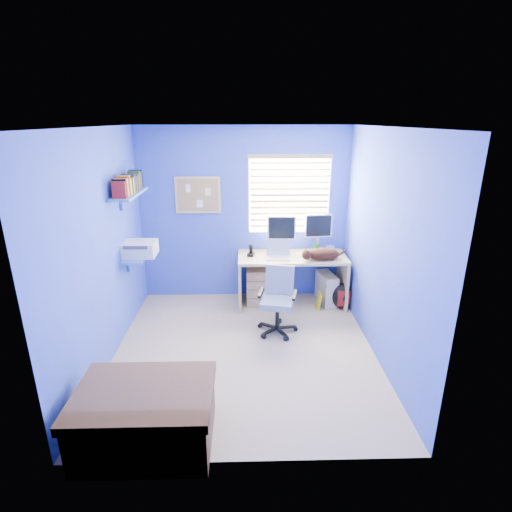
{
  "coord_description": "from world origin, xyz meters",
  "views": [
    {
      "loc": [
        0.03,
        -4.06,
        2.57
      ],
      "look_at": [
        0.15,
        0.65,
        0.95
      ],
      "focal_mm": 28.0,
      "sensor_mm": 36.0,
      "label": 1
    }
  ],
  "objects_px": {
    "laptop": "(278,251)",
    "office_chair": "(278,308)",
    "desk": "(291,280)",
    "tower_pc": "(326,288)",
    "cat": "(323,254)"
  },
  "relations": [
    {
      "from": "cat",
      "to": "office_chair",
      "type": "height_order",
      "value": "cat"
    },
    {
      "from": "desk",
      "to": "laptop",
      "type": "bearing_deg",
      "value": -156.46
    },
    {
      "from": "office_chair",
      "to": "laptop",
      "type": "bearing_deg",
      "value": 85.98
    },
    {
      "from": "office_chair",
      "to": "tower_pc",
      "type": "bearing_deg",
      "value": 45.81
    },
    {
      "from": "tower_pc",
      "to": "office_chair",
      "type": "relative_size",
      "value": 0.54
    },
    {
      "from": "desk",
      "to": "tower_pc",
      "type": "relative_size",
      "value": 3.39
    },
    {
      "from": "laptop",
      "to": "tower_pc",
      "type": "bearing_deg",
      "value": 13.38
    },
    {
      "from": "desk",
      "to": "tower_pc",
      "type": "xyz_separation_m",
      "value": [
        0.52,
        0.02,
        -0.14
      ]
    },
    {
      "from": "desk",
      "to": "cat",
      "type": "xyz_separation_m",
      "value": [
        0.4,
        -0.17,
        0.45
      ]
    },
    {
      "from": "tower_pc",
      "to": "office_chair",
      "type": "distance_m",
      "value": 1.12
    },
    {
      "from": "desk",
      "to": "office_chair",
      "type": "relative_size",
      "value": 1.84
    },
    {
      "from": "laptop",
      "to": "office_chair",
      "type": "xyz_separation_m",
      "value": [
        -0.05,
        -0.69,
        -0.54
      ]
    },
    {
      "from": "desk",
      "to": "office_chair",
      "type": "height_order",
      "value": "office_chair"
    },
    {
      "from": "laptop",
      "to": "office_chair",
      "type": "bearing_deg",
      "value": -89.17
    },
    {
      "from": "tower_pc",
      "to": "cat",
      "type": "bearing_deg",
      "value": -133.89
    }
  ]
}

